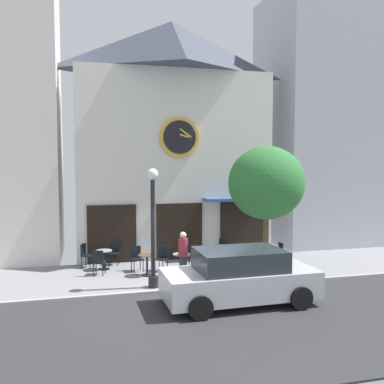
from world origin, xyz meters
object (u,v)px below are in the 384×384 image
at_px(cafe_chair_curbside, 162,256).
at_px(parked_car_silver, 240,277).
at_px(cafe_chair_right_end, 86,253).
at_px(cafe_table_center_right, 223,252).
at_px(cafe_chair_left_end, 136,257).
at_px(cafe_table_rightmost, 182,261).
at_px(street_tree, 267,183).
at_px(pedestrian_maroon, 183,256).
at_px(cafe_chair_near_lamp, 189,254).
at_px(cafe_table_near_curb, 104,257).
at_px(cafe_chair_by_entrance, 223,248).
at_px(street_lamp, 153,227).
at_px(cafe_chair_mid_row, 99,260).
at_px(cafe_table_center, 259,254).
at_px(cafe_chair_near_tree, 278,252).
at_px(cafe_table_center_left, 147,262).
at_px(cafe_chair_facing_street, 115,251).

height_order(cafe_chair_curbside, parked_car_silver, parked_car_silver).
bearing_deg(cafe_chair_right_end, cafe_table_center_right, -11.79).
bearing_deg(cafe_chair_left_end, cafe_table_rightmost, -29.97).
height_order(street_tree, pedestrian_maroon, street_tree).
relative_size(cafe_chair_right_end, pedestrian_maroon, 0.54).
bearing_deg(parked_car_silver, cafe_chair_near_lamp, 96.26).
relative_size(cafe_chair_left_end, pedestrian_maroon, 0.54).
relative_size(cafe_table_near_curb, cafe_chair_by_entrance, 0.80).
distance_m(cafe_table_center_right, cafe_chair_curbside, 2.39).
distance_m(street_lamp, cafe_chair_right_end, 4.02).
height_order(street_lamp, cafe_chair_by_entrance, street_lamp).
bearing_deg(cafe_chair_left_end, cafe_chair_curbside, -13.77).
bearing_deg(cafe_table_near_curb, cafe_chair_mid_row, -106.18).
bearing_deg(cafe_chair_left_end, street_lamp, -82.65).
bearing_deg(cafe_chair_curbside, cafe_table_center, -5.44).
bearing_deg(cafe_table_rightmost, cafe_table_near_curb, 153.09).
bearing_deg(pedestrian_maroon, cafe_chair_near_lamp, 70.16).
relative_size(street_tree, cafe_chair_near_tree, 5.05).
bearing_deg(cafe_table_center, street_lamp, -159.68).
relative_size(cafe_chair_curbside, pedestrian_maroon, 0.54).
distance_m(cafe_chair_mid_row, cafe_chair_curbside, 2.28).
bearing_deg(cafe_chair_near_lamp, cafe_table_center, -9.60).
xyz_separation_m(street_lamp, cafe_chair_curbside, (0.63, 1.94, -1.40)).
bearing_deg(cafe_table_center, pedestrian_maroon, -160.07).
distance_m(street_tree, cafe_table_center_right, 3.32).
distance_m(street_tree, cafe_chair_left_end, 5.40).
relative_size(cafe_table_near_curb, cafe_chair_near_tree, 0.80).
xyz_separation_m(cafe_table_center_left, cafe_chair_mid_row, (-1.65, 0.46, 0.04)).
bearing_deg(cafe_table_center_left, cafe_table_rightmost, -5.92).
xyz_separation_m(cafe_table_center, parked_car_silver, (-2.17, -3.72, 0.27)).
relative_size(cafe_table_center_right, cafe_chair_curbside, 0.85).
xyz_separation_m(cafe_chair_near_lamp, cafe_chair_near_tree, (3.42, -0.52, 0.00)).
distance_m(street_tree, pedestrian_maroon, 3.83).
bearing_deg(cafe_chair_near_tree, cafe_chair_mid_row, 176.89).
bearing_deg(cafe_chair_left_end, cafe_chair_near_tree, -6.84).
bearing_deg(cafe_table_center, cafe_chair_near_lamp, 170.40).
height_order(cafe_table_near_curb, cafe_table_center_right, cafe_table_center_right).
xyz_separation_m(street_tree, cafe_chair_by_entrance, (-0.76, 2.45, -2.72)).
height_order(cafe_table_near_curb, cafe_table_center, cafe_table_center).
xyz_separation_m(cafe_chair_facing_street, parked_car_silver, (3.10, -5.47, 0.23)).
bearing_deg(parked_car_silver, cafe_table_near_curb, 126.57).
xyz_separation_m(cafe_table_rightmost, cafe_chair_mid_row, (-2.87, 0.59, 0.04)).
bearing_deg(cafe_chair_by_entrance, cafe_chair_near_lamp, -152.39).
distance_m(cafe_chair_curbside, cafe_chair_right_end, 2.97).
bearing_deg(cafe_chair_left_end, cafe_table_center, -7.13).
relative_size(street_lamp, cafe_chair_facing_street, 4.21).
distance_m(cafe_table_center_left, cafe_table_rightmost, 1.23).
relative_size(cafe_table_center_left, cafe_table_center, 1.00).
bearing_deg(cafe_chair_facing_street, cafe_table_center_right, -17.54).
relative_size(cafe_table_center_right, cafe_chair_near_tree, 0.85).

